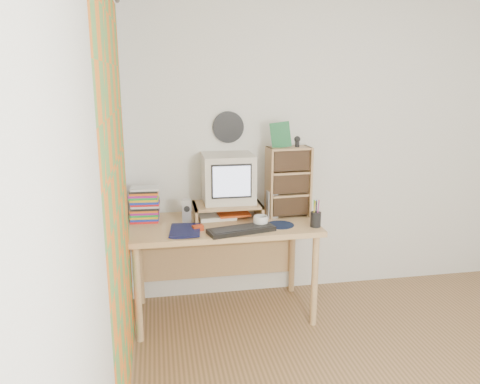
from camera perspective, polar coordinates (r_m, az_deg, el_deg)
name	(u,v)px	position (r m, az deg, el deg)	size (l,w,h in m)	color
back_wall	(337,146)	(4.04, 11.74, 5.48)	(3.50, 3.50, 0.00)	white
left_wall	(99,216)	(2.05, -16.78, -2.88)	(3.50, 3.50, 0.00)	white
curtain	(119,208)	(2.53, -14.59, -1.92)	(2.20, 2.20, 0.00)	orange
wall_disc	(228,127)	(3.75, -1.44, 7.91)	(0.25, 0.25, 0.02)	black
desk	(222,237)	(3.64, -2.23, -5.47)	(1.40, 0.70, 0.75)	tan
monitor_riser	(227,207)	(3.61, -1.56, -1.81)	(0.52, 0.30, 0.12)	tan
crt_monitor	(229,179)	(3.61, -1.40, 1.64)	(0.39, 0.39, 0.37)	beige
speaker_left	(187,211)	(3.53, -6.53, -2.32)	(0.07, 0.07, 0.18)	#A0A0A5
speaker_right	(272,204)	(3.65, 3.95, -1.47)	(0.08, 0.08, 0.21)	#A0A0A5
keyboard	(241,230)	(3.32, 0.15, -4.65)	(0.48, 0.16, 0.03)	black
dvd_stack	(145,202)	(3.60, -11.55, -1.23)	(0.21, 0.15, 0.30)	brown
cd_rack	(288,182)	(3.66, 5.90, 1.24)	(0.33, 0.17, 0.55)	tan
mug	(261,222)	(3.42, 2.52, -3.63)	(0.11, 0.11, 0.09)	white
diary	(170,229)	(3.34, -8.54, -4.49)	(0.26, 0.19, 0.05)	#10123B
mousepad	(280,225)	(3.49, 4.90, -4.01)	(0.21, 0.21, 0.00)	black
pen_cup	(316,217)	(3.46, 9.22, -2.97)	(0.08, 0.08, 0.15)	black
papers	(223,215)	(3.65, -2.10, -2.86)	(0.28, 0.20, 0.04)	white
red_box	(198,228)	(3.36, -5.16, -4.39)	(0.08, 0.05, 0.04)	#B33213
game_box	(281,135)	(3.58, 4.97, 6.96)	(0.15, 0.03, 0.19)	#1C6337
webcam	(297,141)	(3.62, 6.99, 6.14)	(0.05, 0.05, 0.08)	black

